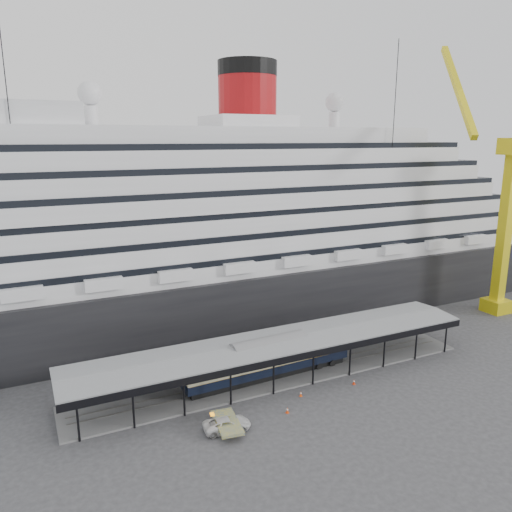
% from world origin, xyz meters
% --- Properties ---
extents(ground, '(200.00, 200.00, 0.00)m').
position_xyz_m(ground, '(0.00, 0.00, 0.00)').
color(ground, '#353537').
rests_on(ground, ground).
extents(cruise_ship, '(130.00, 30.00, 43.90)m').
position_xyz_m(cruise_ship, '(0.05, 32.00, 18.35)').
color(cruise_ship, black).
rests_on(cruise_ship, ground).
extents(platform_canopy, '(56.00, 9.18, 5.30)m').
position_xyz_m(platform_canopy, '(0.00, 5.00, 2.36)').
color(platform_canopy, slate).
rests_on(platform_canopy, ground).
extents(crane_yellow, '(23.83, 18.78, 47.60)m').
position_xyz_m(crane_yellow, '(47.06, 10.54, 19.96)').
color(crane_yellow, gold).
rests_on(crane_yellow, ground).
extents(port_truck, '(5.48, 3.03, 1.45)m').
position_xyz_m(port_truck, '(-11.16, -3.92, 0.73)').
color(port_truck, silver).
rests_on(port_truck, ground).
extents(pullman_carriage, '(23.87, 3.96, 23.34)m').
position_xyz_m(pullman_carriage, '(-1.49, 5.00, 2.82)').
color(pullman_carriage, black).
rests_on(pullman_carriage, ground).
extents(traffic_cone_left, '(0.45, 0.45, 0.67)m').
position_xyz_m(traffic_cone_left, '(-0.11, -1.09, 0.33)').
color(traffic_cone_left, '#EF4C0D').
rests_on(traffic_cone_left, ground).
extents(traffic_cone_mid, '(0.48, 0.48, 0.73)m').
position_xyz_m(traffic_cone_mid, '(-3.50, -3.74, 0.36)').
color(traffic_cone_mid, '#E6410C').
rests_on(traffic_cone_mid, ground).
extents(traffic_cone_right, '(0.45, 0.45, 0.74)m').
position_xyz_m(traffic_cone_right, '(7.69, -1.43, 0.37)').
color(traffic_cone_right, red).
rests_on(traffic_cone_right, ground).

